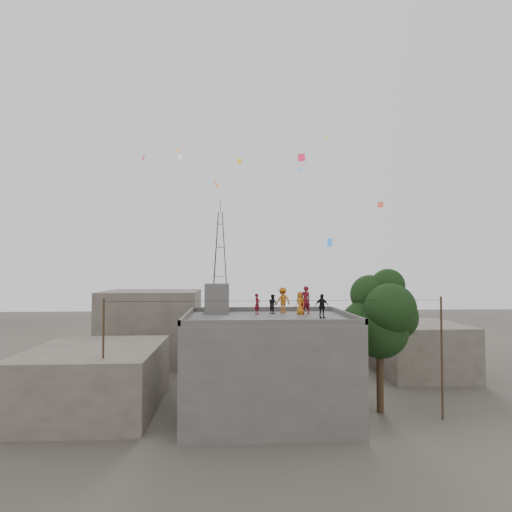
# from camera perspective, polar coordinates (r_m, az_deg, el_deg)

# --- Properties ---
(ground) EXTENTS (140.00, 140.00, 0.00)m
(ground) POSITION_cam_1_polar(r_m,az_deg,el_deg) (27.94, 1.58, -20.70)
(ground) COLOR #3F3933
(ground) RESTS_ON ground
(main_building) EXTENTS (10.00, 8.00, 6.10)m
(main_building) POSITION_cam_1_polar(r_m,az_deg,el_deg) (27.11, 1.57, -14.58)
(main_building) COLOR #504E4B
(main_building) RESTS_ON ground
(parapet) EXTENTS (10.00, 8.00, 0.30)m
(parapet) POSITION_cam_1_polar(r_m,az_deg,el_deg) (26.60, 1.57, -7.84)
(parapet) COLOR #504E4B
(parapet) RESTS_ON main_building
(stair_head_box) EXTENTS (1.60, 1.80, 2.00)m
(stair_head_box) POSITION_cam_1_polar(r_m,az_deg,el_deg) (29.04, -5.21, -5.65)
(stair_head_box) COLOR #504E4B
(stair_head_box) RESTS_ON main_building
(neighbor_west) EXTENTS (8.00, 10.00, 4.00)m
(neighbor_west) POSITION_cam_1_polar(r_m,az_deg,el_deg) (30.50, -20.63, -15.06)
(neighbor_west) COLOR #554D43
(neighbor_west) RESTS_ON ground
(neighbor_north) EXTENTS (12.00, 9.00, 5.00)m
(neighbor_north) POSITION_cam_1_polar(r_m,az_deg,el_deg) (41.10, 2.73, -11.02)
(neighbor_north) COLOR #504E4B
(neighbor_north) RESTS_ON ground
(neighbor_northwest) EXTENTS (9.00, 8.00, 7.00)m
(neighbor_northwest) POSITION_cam_1_polar(r_m,az_deg,el_deg) (43.42, -13.73, -9.15)
(neighbor_northwest) COLOR #554D43
(neighbor_northwest) RESTS_ON ground
(neighbor_east) EXTENTS (7.00, 8.00, 4.40)m
(neighbor_east) POSITION_cam_1_polar(r_m,az_deg,el_deg) (40.39, 20.91, -11.49)
(neighbor_east) COLOR #554D43
(neighbor_east) RESTS_ON ground
(tree) EXTENTS (4.90, 4.60, 9.10)m
(tree) POSITION_cam_1_polar(r_m,az_deg,el_deg) (28.76, 16.39, -7.61)
(tree) COLOR black
(tree) RESTS_ON ground
(utility_line) EXTENTS (20.12, 0.62, 7.40)m
(utility_line) POSITION_cam_1_polar(r_m,az_deg,el_deg) (25.78, 2.95, -13.48)
(utility_line) COLOR black
(utility_line) RESTS_ON ground
(transmission_tower) EXTENTS (2.97, 2.97, 20.01)m
(transmission_tower) POSITION_cam_1_polar(r_m,az_deg,el_deg) (66.39, -4.80, -1.87)
(transmission_tower) COLOR black
(transmission_tower) RESTS_ON ground
(person_red_adult) EXTENTS (0.76, 0.59, 1.85)m
(person_red_adult) POSITION_cam_1_polar(r_m,az_deg,el_deg) (28.44, 6.62, -5.88)
(person_red_adult) COLOR maroon
(person_red_adult) RESTS_ON main_building
(person_orange_child) EXTENTS (0.82, 0.86, 1.48)m
(person_orange_child) POSITION_cam_1_polar(r_m,az_deg,el_deg) (28.47, 5.94, -6.25)
(person_orange_child) COLOR #C97116
(person_orange_child) RESTS_ON main_building
(person_dark_child) EXTENTS (0.74, 0.80, 1.31)m
(person_dark_child) POSITION_cam_1_polar(r_m,az_deg,el_deg) (28.54, 2.25, -6.42)
(person_dark_child) COLOR black
(person_dark_child) RESTS_ON main_building
(person_dark_adult) EXTENTS (0.92, 0.52, 1.47)m
(person_dark_adult) POSITION_cam_1_polar(r_m,az_deg,el_deg) (26.22, 8.76, -6.62)
(person_dark_adult) COLOR black
(person_dark_adult) RESTS_ON main_building
(person_orange_adult) EXTENTS (1.28, 1.04, 1.73)m
(person_orange_adult) POSITION_cam_1_polar(r_m,az_deg,el_deg) (29.16, 3.59, -5.90)
(person_orange_adult) COLOR #B75F14
(person_orange_adult) RESTS_ON main_building
(person_red_child) EXTENTS (0.52, 0.59, 1.37)m
(person_red_child) POSITION_cam_1_polar(r_m,az_deg,el_deg) (28.31, 0.17, -6.40)
(person_red_child) COLOR maroon
(person_red_child) RESTS_ON main_building
(kites) EXTENTS (20.27, 16.57, 10.64)m
(kites) POSITION_cam_1_polar(r_m,az_deg,el_deg) (34.80, 1.81, 9.51)
(kites) COLOR orange
(kites) RESTS_ON ground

